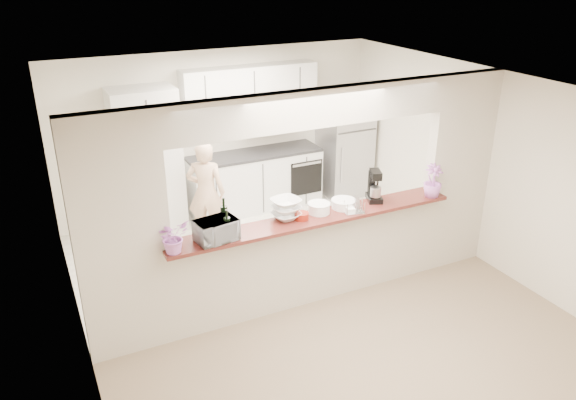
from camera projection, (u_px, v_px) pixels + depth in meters
floor at (311, 299)px, 6.64m from camera, size 6.00×6.00×0.00m
tile_overlay at (259, 243)px, 7.92m from camera, size 5.00×2.90×0.01m
partition at (313, 182)px, 6.05m from camera, size 5.00×0.15×2.50m
bar_counter at (312, 256)px, 6.41m from camera, size 3.40×0.38×1.09m
kitchen_cabinets at (215, 156)px, 8.42m from camera, size 3.15×0.62×2.25m
refrigerator at (345, 145)px, 9.31m from camera, size 0.75×0.70×1.70m
flower_left at (173, 237)px, 5.37m from camera, size 0.38×0.36×0.33m
wine_bottle_a at (227, 229)px, 5.61m from camera, size 0.07×0.07×0.34m
wine_bottle_b at (224, 218)px, 5.80m from camera, size 0.07×0.07×0.37m
toaster_oven at (216, 230)px, 5.62m from camera, size 0.45×0.34×0.23m
serving_bowls at (286, 209)px, 6.08m from camera, size 0.36×0.36×0.23m
plate_stack_a at (319, 208)px, 6.25m from camera, size 0.25×0.25×0.12m
plate_stack_b at (344, 204)px, 6.38m from camera, size 0.28×0.28×0.10m
red_bowl at (301, 216)px, 6.11m from camera, size 0.16×0.16×0.07m
tan_bowl at (340, 204)px, 6.42m from camera, size 0.14×0.14×0.06m
utensil_caddy at (354, 206)px, 6.23m from camera, size 0.24×0.17×0.21m
stand_mixer at (374, 187)px, 6.54m from camera, size 0.24×0.29×0.38m
flower_right at (433, 181)px, 6.62m from camera, size 0.25×0.25×0.40m
person at (206, 193)px, 7.72m from camera, size 0.64×0.57×1.47m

